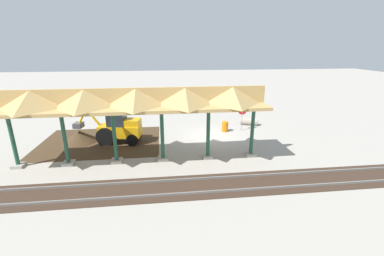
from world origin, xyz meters
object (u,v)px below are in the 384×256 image
(concrete_pipe, at_px, (249,121))
(backhoe, at_px, (118,127))
(traffic_barrel, at_px, (225,127))
(stop_sign, at_px, (242,113))

(concrete_pipe, bearing_deg, backhoe, 15.86)
(backhoe, distance_m, traffic_barrel, 9.19)
(concrete_pipe, distance_m, traffic_barrel, 3.26)
(traffic_barrel, bearing_deg, stop_sign, -175.51)
(stop_sign, height_order, concrete_pipe, stop_sign)
(stop_sign, bearing_deg, traffic_barrel, 4.49)
(stop_sign, xyz_separation_m, concrete_pipe, (-1.25, -1.56, -1.24))
(backhoe, height_order, concrete_pipe, backhoe)
(concrete_pipe, height_order, traffic_barrel, traffic_barrel)
(concrete_pipe, bearing_deg, stop_sign, 51.20)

